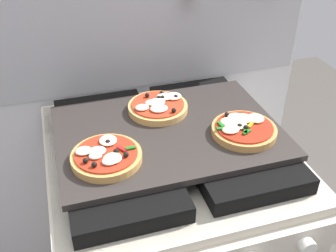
% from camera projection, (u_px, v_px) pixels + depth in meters
% --- Properties ---
extents(kitchen_backsplash, '(1.10, 0.09, 1.55)m').
position_uv_depth(kitchen_backsplash, '(139.00, 107.00, 1.31)').
color(kitchen_backsplash, silver).
rests_on(kitchen_backsplash, ground_plane).
extents(baking_tray, '(0.54, 0.38, 0.02)m').
position_uv_depth(baking_tray, '(168.00, 132.00, 0.98)').
color(baking_tray, '#2D2826').
rests_on(baking_tray, stove).
extents(pizza_left, '(0.16, 0.16, 0.03)m').
position_uv_depth(pizza_left, '(106.00, 156.00, 0.86)').
color(pizza_left, tan).
rests_on(pizza_left, baking_tray).
extents(pizza_right, '(0.16, 0.16, 0.03)m').
position_uv_depth(pizza_right, '(243.00, 129.00, 0.95)').
color(pizza_right, '#C18947').
rests_on(pizza_right, baking_tray).
extents(pizza_center, '(0.16, 0.16, 0.03)m').
position_uv_depth(pizza_center, '(158.00, 106.00, 1.04)').
color(pizza_center, tan).
rests_on(pizza_center, baking_tray).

